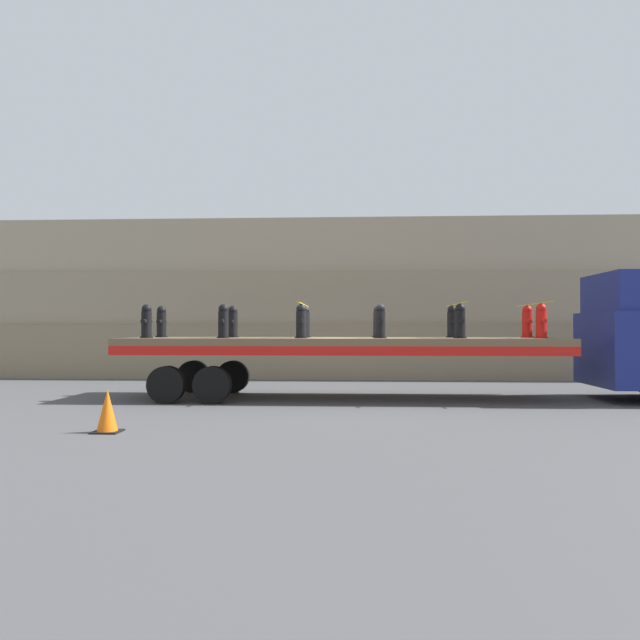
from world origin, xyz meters
name	(u,v)px	position (x,y,z in m)	size (l,w,h in m)	color
ground_plane	(341,398)	(0.00, 0.00, 0.00)	(120.00, 120.00, 0.00)	#474749
rock_cliff	(345,300)	(0.00, 6.72, 2.57)	(60.00, 3.30, 5.15)	#84755B
flatbed_trailer	(320,348)	(-0.49, 0.00, 1.17)	(9.95, 2.60, 1.40)	brown
fire_hydrant_black_near_0	(147,322)	(-4.38, -0.55, 1.76)	(0.29, 0.52, 0.76)	black
fire_hydrant_black_far_0	(162,322)	(-4.38, 0.55, 1.76)	(0.29, 0.52, 0.76)	black
fire_hydrant_black_near_1	(223,322)	(-2.63, -0.55, 1.76)	(0.29, 0.52, 0.76)	black
fire_hydrant_black_far_1	(233,322)	(-2.63, 0.55, 1.76)	(0.29, 0.52, 0.76)	black
fire_hydrant_black_near_2	(301,322)	(-0.88, -0.55, 1.76)	(0.29, 0.52, 0.76)	black
fire_hydrant_black_far_2	(305,322)	(-0.88, 0.55, 1.76)	(0.29, 0.52, 0.76)	black
fire_hydrant_black_near_3	(380,322)	(0.88, -0.55, 1.76)	(0.29, 0.52, 0.76)	black
fire_hydrant_black_far_3	(378,322)	(0.88, 0.55, 1.76)	(0.29, 0.52, 0.76)	black
fire_hydrant_black_near_4	(460,321)	(2.63, -0.55, 1.76)	(0.29, 0.52, 0.76)	black
fire_hydrant_black_far_4	(452,322)	(2.63, 0.55, 1.76)	(0.29, 0.52, 0.76)	black
fire_hydrant_red_near_5	(541,321)	(4.38, -0.55, 1.76)	(0.29, 0.52, 0.76)	red
fire_hydrant_red_far_5	(527,322)	(4.38, 0.55, 1.76)	(0.29, 0.52, 0.76)	red
cargo_strap_rear	(303,305)	(-0.88, 0.00, 2.17)	(0.05, 2.70, 0.01)	yellow
cargo_strap_middle	(456,304)	(2.63, 0.00, 2.17)	(0.05, 2.70, 0.01)	yellow
cargo_strap_front	(534,304)	(4.38, 0.00, 2.17)	(0.05, 2.70, 0.01)	yellow
traffic_cone	(107,411)	(-3.54, -4.86, 0.33)	(0.42, 0.42, 0.68)	black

